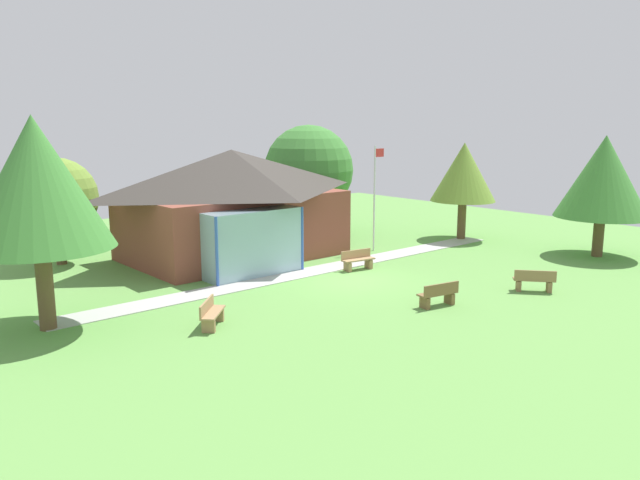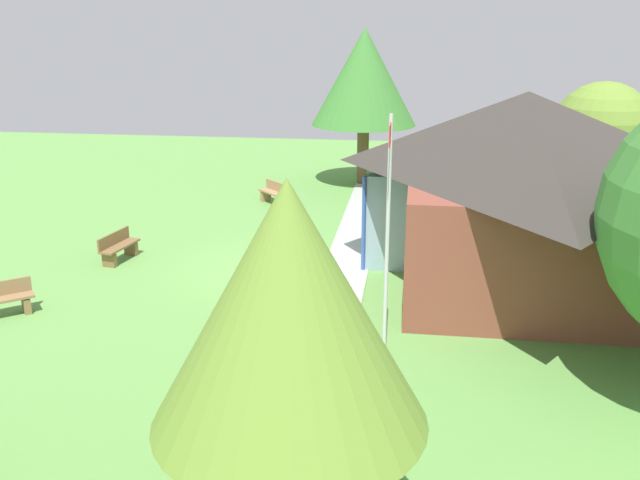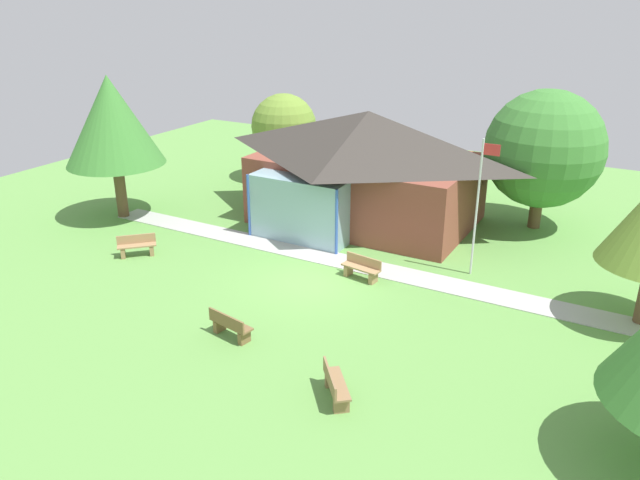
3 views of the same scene
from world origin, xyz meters
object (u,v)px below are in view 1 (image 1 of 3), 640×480
Objects in this scene: bench_front_center at (438,295)px; tree_behind_pavilion_right at (309,170)px; bench_mid_left at (211,314)px; tree_far_east at (603,177)px; flagpole at (375,193)px; tree_east_hedge at (464,172)px; bench_front_right at (534,281)px; pavilion at (233,202)px; bench_rear_near_path at (358,260)px; tree_behind_pavilion_left at (57,198)px; tree_west_hedge at (36,183)px.

bench_front_center is 0.26× the size of tree_behind_pavilion_right.
bench_mid_left is 19.67m from tree_far_east.
tree_east_hedge is (5.75, -0.93, 0.75)m from flagpole.
bench_front_right is 0.28× the size of tree_east_hedge.
flagpole reaches higher than bench_mid_left.
pavilion is 7.67m from tree_behind_pavilion_right.
bench_mid_left is 0.89× the size of bench_front_center.
bench_rear_near_path is 1.08× the size of bench_front_right.
bench_front_center is 4.36m from bench_front_right.
tree_behind_pavilion_left is 20.06m from tree_east_hedge.
tree_behind_pavilion_right is (-6.03, 13.98, -0.20)m from tree_far_east.
bench_mid_left is at bearing 171.18° from tree_far_east.
bench_mid_left is 0.96× the size of bench_front_right.
flagpole is 9.83m from bench_front_center.
bench_mid_left is at bearing 165.86° from bench_front_center.
tree_east_hedge reaches higher than flagpole.
tree_west_hedge is (-15.13, 7.44, 4.07)m from bench_front_right.
pavilion is at bearing 105.22° from bench_front_center.
tree_behind_pavilion_left is 24.64m from tree_far_east.
bench_front_right is (5.12, -12.41, -2.19)m from pavilion.
tree_behind_pavilion_right reaches higher than bench_front_center.
bench_front_center is 1.08× the size of bench_front_right.
flagpole is 13.27m from bench_mid_left.
tree_east_hedge reaches higher than bench_front_right.
tree_west_hedge is (-12.61, 0.61, 4.07)m from bench_rear_near_path.
flagpole reaches higher than bench_front_center.
bench_front_center is at bearing -146.74° from tree_east_hedge.
tree_east_hedge is at bearing 2.14° from tree_west_hedge.
bench_front_center is at bearing 110.93° from bench_mid_left.
tree_east_hedge is at bearing 101.42° from bench_front_right.
flagpole is 14.47m from tree_behind_pavilion_left.
bench_mid_left is at bearing -87.45° from tree_behind_pavilion_left.
bench_mid_left is 12.05m from bench_front_right.
flagpole is 0.91× the size of tree_far_east.
tree_far_east is (19.15, -2.97, 3.33)m from bench_mid_left.
bench_front_right is at bearing -97.02° from tree_behind_pavilion_right.
tree_behind_pavilion_left is at bearing 143.03° from tree_far_east.
pavilion is 6.53m from bench_rear_near_path.
bench_front_right is 20.19m from tree_behind_pavilion_left.
bench_mid_left and bench_front_right have the same top height.
tree_far_east reaches higher than bench_mid_left.
tree_behind_pavilion_left is at bearing 68.93° from tree_west_hedge.
bench_front_right is at bearing -26.19° from tree_west_hedge.
bench_rear_near_path is at bearing -171.16° from tree_east_hedge.
bench_front_right is at bearing -67.59° from pavilion.
pavilion is 13.60m from bench_front_right.
flagpole is at bearing -29.07° from tree_behind_pavilion_left.
pavilion is 7.49× the size of bench_mid_left.
pavilion is at bearing 26.39° from tree_west_hedge.
tree_west_hedge is (-3.38, -8.77, 1.52)m from tree_behind_pavilion_left.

